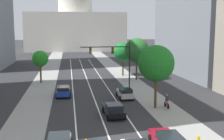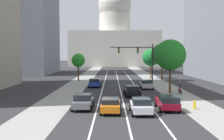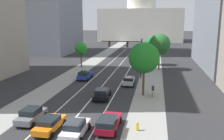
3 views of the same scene
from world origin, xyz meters
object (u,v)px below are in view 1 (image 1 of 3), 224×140
street_tree_mid_right (137,50)px  car_blue (63,91)px  cyclist (167,101)px  car_black (114,110)px  fire_hydrant (198,140)px  car_silver (125,93)px  traffic_signal_mast (115,57)px  street_tree_near_right (123,52)px  street_tree_far_right (156,63)px  capitol_building (75,21)px  street_tree_near_left (40,59)px

street_tree_mid_right → car_blue: bearing=-139.1°
cyclist → car_black: bearing=108.1°
car_black → fire_hydrant: car_black is taller
car_silver → traffic_signal_mast: (-0.57, 5.18, 4.48)m
car_silver → street_tree_near_right: (3.40, 19.60, 4.11)m
traffic_signal_mast → cyclist: bearing=-66.6°
street_tree_far_right → street_tree_mid_right: (2.32, 19.63, 0.10)m
capitol_building → fire_hydrant: 110.79m
car_silver → street_tree_near_left: (-12.56, 13.74, 3.54)m
fire_hydrant → street_tree_near_right: 36.90m
car_silver → street_tree_mid_right: street_tree_mid_right is taller
car_black → traffic_signal_mast: traffic_signal_mast is taller
street_tree_near_left → street_tree_mid_right: bearing=1.9°
street_tree_far_right → street_tree_mid_right: 19.77m
capitol_building → car_blue: (-4.22, -90.17, -12.39)m
street_tree_near_right → street_tree_far_right: bearing=-91.6°
capitol_building → street_tree_near_right: capitol_building is taller
car_black → street_tree_near_left: (-9.74, 21.62, 3.56)m
street_tree_far_right → cyclist: bearing=-10.2°
capitol_building → car_silver: size_ratio=10.36×
street_tree_near_left → street_tree_near_right: size_ratio=0.84×
capitol_building → car_silver: (4.23, -92.81, -12.41)m
street_tree_far_right → street_tree_near_right: size_ratio=1.12×
car_silver → street_tree_far_right: 7.59m
street_tree_near_left → street_tree_near_right: (15.96, 5.86, 0.57)m
car_blue → cyclist: 14.97m
car_silver → street_tree_mid_right: size_ratio=0.52×
car_black → car_blue: (-5.63, 10.52, 0.05)m
street_tree_near_left → car_black: bearing=-65.7°
car_black → fire_hydrant: 10.73m
car_silver → capitol_building: bearing=2.0°
capitol_building → fire_hydrant: (7.02, -109.84, -12.71)m
car_black → car_blue: size_ratio=1.00×
capitol_building → street_tree_mid_right: (9.25, -78.49, -7.62)m
cyclist → street_tree_far_right: bearing=79.3°
car_black → street_tree_near_right: (6.22, 27.48, 4.13)m
street_tree_near_right → street_tree_mid_right: size_ratio=0.87×
capitol_building → street_tree_far_right: (6.93, -98.12, -7.72)m
capitol_building → fire_hydrant: capitol_building is taller
capitol_building → street_tree_mid_right: bearing=-83.3°
car_black → street_tree_near_left: street_tree_near_left is taller
street_tree_near_right → cyclist: bearing=-88.5°
car_black → street_tree_near_right: street_tree_near_right is taller
car_blue → cyclist: size_ratio=2.57×
car_silver → street_tree_far_right: bearing=-153.6°
car_silver → street_tree_near_right: bearing=-10.4°
fire_hydrant → car_black: bearing=121.5°
street_tree_far_right → car_black: bearing=-155.0°
fire_hydrant → street_tree_mid_right: size_ratio=0.12×
car_blue → traffic_signal_mast: 9.41m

